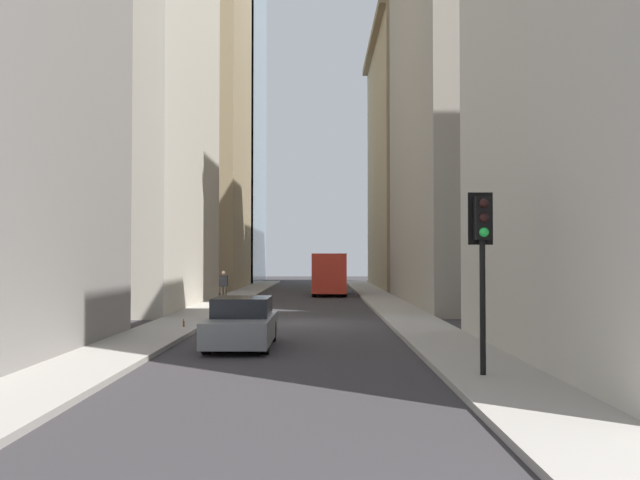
{
  "coord_description": "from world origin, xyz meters",
  "views": [
    {
      "loc": [
        -26.87,
        -0.87,
        2.55
      ],
      "look_at": [
        18.59,
        -0.81,
        3.75
      ],
      "focal_mm": 38.23,
      "sensor_mm": 36.0,
      "label": 1
    }
  ],
  "objects_px": {
    "traffic_light_foreground": "(482,240)",
    "discarded_bottle": "(184,324)",
    "pedestrian": "(224,285)",
    "hatchback_grey": "(242,324)",
    "delivery_truck": "(329,274)"
  },
  "relations": [
    {
      "from": "traffic_light_foreground",
      "to": "discarded_bottle",
      "type": "bearing_deg",
      "value": 39.83
    },
    {
      "from": "traffic_light_foreground",
      "to": "delivery_truck",
      "type": "bearing_deg",
      "value": 4.93
    },
    {
      "from": "traffic_light_foreground",
      "to": "discarded_bottle",
      "type": "distance_m",
      "value": 13.02
    },
    {
      "from": "traffic_light_foreground",
      "to": "pedestrian",
      "type": "bearing_deg",
      "value": 20.59
    },
    {
      "from": "hatchback_grey",
      "to": "discarded_bottle",
      "type": "distance_m",
      "value": 5.06
    },
    {
      "from": "hatchback_grey",
      "to": "discarded_bottle",
      "type": "xyz_separation_m",
      "value": [
        4.35,
        2.54,
        -0.42
      ]
    },
    {
      "from": "delivery_truck",
      "to": "discarded_bottle",
      "type": "distance_m",
      "value": 23.52
    },
    {
      "from": "traffic_light_foreground",
      "to": "discarded_bottle",
      "type": "xyz_separation_m",
      "value": [
        9.79,
        8.16,
        -2.67
      ]
    },
    {
      "from": "pedestrian",
      "to": "traffic_light_foreground",
      "type": "bearing_deg",
      "value": -159.41
    },
    {
      "from": "traffic_light_foreground",
      "to": "discarded_bottle",
      "type": "height_order",
      "value": "traffic_light_foreground"
    },
    {
      "from": "delivery_truck",
      "to": "pedestrian",
      "type": "xyz_separation_m",
      "value": [
        -9.61,
        5.84,
        -0.39
      ]
    },
    {
      "from": "pedestrian",
      "to": "discarded_bottle",
      "type": "xyz_separation_m",
      "value": [
        -13.26,
        -0.5,
        -0.82
      ]
    },
    {
      "from": "hatchback_grey",
      "to": "pedestrian",
      "type": "xyz_separation_m",
      "value": [
        17.62,
        3.04,
        0.41
      ]
    },
    {
      "from": "traffic_light_foreground",
      "to": "pedestrian",
      "type": "relative_size",
      "value": 2.22
    },
    {
      "from": "hatchback_grey",
      "to": "pedestrian",
      "type": "distance_m",
      "value": 17.88
    }
  ]
}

